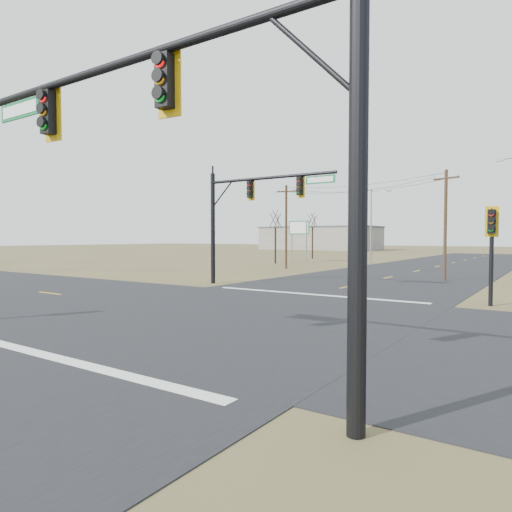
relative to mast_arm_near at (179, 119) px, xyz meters
The scene contains 15 objects.
ground 10.34m from the mast_arm_near, 122.22° to the left, with size 320.00×320.00×0.00m, color brown.
road_ew 10.34m from the mast_arm_near, 122.22° to the left, with size 160.00×14.00×0.02m, color black.
road_ns 10.33m from the mast_arm_near, 122.22° to the left, with size 14.00×160.00×0.02m, color black.
stop_bar_near 7.10m from the mast_arm_near, behind, with size 12.00×0.40×0.01m, color silver.
stop_bar_far 16.59m from the mast_arm_near, 107.49° to the left, with size 12.00×0.40×0.01m, color silver.
mast_arm_near is the anchor object (origin of this frame).
mast_arm_far 19.59m from the mast_arm_near, 120.97° to the left, with size 8.93×0.47×7.24m.
pedestal_signal_ne 16.32m from the mast_arm_near, 77.29° to the left, with size 0.63×0.54×4.43m.
utility_pole_near 27.21m from the mast_arm_near, 91.44° to the left, with size 1.82×0.76×7.74m.
utility_pole_far 35.78m from the mast_arm_near, 117.02° to the left, with size 1.97×0.50×8.10m.
highway_sign 48.71m from the mast_arm_near, 115.99° to the left, with size 2.73×0.32×5.13m.
streetlight_c 46.08m from the mast_arm_near, 105.26° to the left, with size 2.39×0.28×8.57m.
bare_tree_a 44.48m from the mast_arm_near, 119.28° to the left, with size 3.43×3.43×6.64m.
bare_tree_b 57.17m from the mast_arm_near, 114.48° to the left, with size 3.49×3.49×7.05m.
warehouse_left 107.30m from the mast_arm_near, 114.64° to the left, with size 28.00×14.00×5.50m, color gray.
Camera 1 is at (10.95, -14.01, 3.03)m, focal length 32.00 mm.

